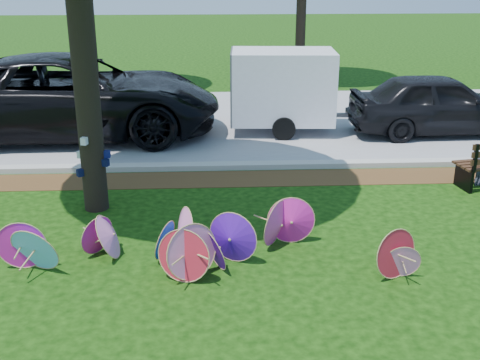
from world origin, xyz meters
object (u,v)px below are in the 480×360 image
object	(u,v)px
dark_pickup	(439,104)
cargo_trailer	(283,86)
black_van	(72,96)
parasol_pile	(194,240)

from	to	relation	value
dark_pickup	cargo_trailer	distance (m)	4.15
black_van	cargo_trailer	world-z (taller)	cargo_trailer
black_van	dark_pickup	xyz separation A→B (m)	(9.59, -0.27, -0.25)
dark_pickup	black_van	bearing A→B (deg)	86.93
black_van	cargo_trailer	bearing A→B (deg)	-89.94
parasol_pile	cargo_trailer	size ratio (longest dim) A/B	2.35
parasol_pile	dark_pickup	size ratio (longest dim) A/B	1.33
parasol_pile	cargo_trailer	world-z (taller)	cargo_trailer
dark_pickup	cargo_trailer	world-z (taller)	cargo_trailer
dark_pickup	cargo_trailer	xyz separation A→B (m)	(-4.11, 0.40, 0.43)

